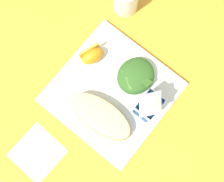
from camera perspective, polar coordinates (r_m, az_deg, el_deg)
ground at (r=0.73m, az=0.00°, el=-0.36°), size 3.00×3.00×0.00m
white_plate at (r=0.72m, az=0.00°, el=-0.25°), size 0.28×0.28×0.02m
cheesy_pizza_bread at (r=0.69m, az=-2.21°, el=-5.20°), size 0.09×0.17×0.04m
green_salad_pile at (r=0.70m, az=4.87°, el=3.08°), size 0.10×0.09×0.05m
milk_carton at (r=0.65m, az=7.49°, el=-2.99°), size 0.06×0.05×0.11m
orange_wedge_front at (r=0.72m, az=-4.09°, el=7.25°), size 0.07×0.05×0.04m
paper_napkin at (r=0.74m, az=-14.99°, el=-12.11°), size 0.11×0.11×0.00m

